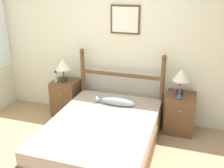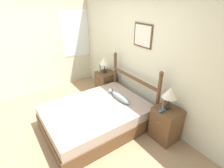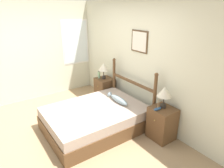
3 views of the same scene
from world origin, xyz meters
name	(u,v)px [view 1 (image 1 of 3)]	position (x,y,z in m)	size (l,w,h in m)	color
wall_back	(115,45)	(0.00, 1.73, 1.28)	(6.40, 0.08, 2.55)	beige
bed	(102,136)	(0.17, 0.59, 0.23)	(1.44, 1.98, 0.47)	brown
headboard	(121,84)	(0.17, 1.55, 0.68)	(1.45, 0.08, 1.23)	brown
nightstand_left	(66,98)	(-0.83, 1.46, 0.32)	(0.45, 0.43, 0.64)	brown
nightstand_right	(180,113)	(1.16, 1.46, 0.32)	(0.45, 0.43, 0.64)	brown
table_lamp_left	(63,65)	(-0.84, 1.44, 0.94)	(0.26, 0.26, 0.41)	#2D2823
table_lamp_right	(181,76)	(1.13, 1.48, 0.94)	(0.26, 0.26, 0.41)	#2D2823
bottle	(56,77)	(-0.96, 1.37, 0.73)	(0.06, 0.06, 0.21)	#99C699
model_boat	(179,96)	(1.14, 1.33, 0.66)	(0.07, 0.18, 0.20)	#335684
fish_pillow	(116,101)	(0.20, 1.13, 0.54)	(0.63, 0.13, 0.13)	#8499A3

